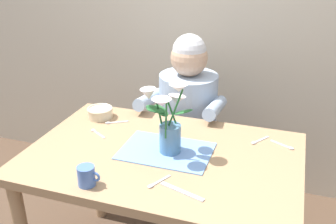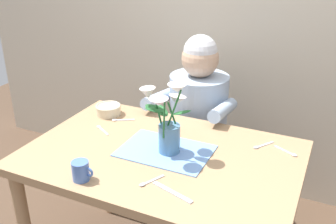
# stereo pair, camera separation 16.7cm
# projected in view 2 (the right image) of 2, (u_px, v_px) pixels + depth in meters

# --- Properties ---
(wood_panel_backdrop) EXTENTS (4.00, 0.10, 2.50)m
(wood_panel_backdrop) POSITION_uv_depth(u_px,v_px,m) (235.00, 3.00, 2.37)
(wood_panel_backdrop) COLOR beige
(wood_panel_backdrop) RESTS_ON ground_plane
(dining_table) EXTENTS (1.20, 0.80, 0.74)m
(dining_table) POSITION_uv_depth(u_px,v_px,m) (162.00, 171.00, 1.75)
(dining_table) COLOR #9E7A56
(dining_table) RESTS_ON ground_plane
(seated_person) EXTENTS (0.45, 0.47, 1.14)m
(seated_person) POSITION_uv_depth(u_px,v_px,m) (198.00, 129.00, 2.32)
(seated_person) COLOR #4C4C56
(seated_person) RESTS_ON ground_plane
(striped_placemat) EXTENTS (0.40, 0.28, 0.00)m
(striped_placemat) POSITION_uv_depth(u_px,v_px,m) (165.00, 151.00, 1.72)
(striped_placemat) COLOR #6B93D1
(striped_placemat) RESTS_ON dining_table
(flower_vase) EXTENTS (0.24, 0.25, 0.33)m
(flower_vase) POSITION_uv_depth(u_px,v_px,m) (167.00, 120.00, 1.65)
(flower_vase) COLOR teal
(flower_vase) RESTS_ON dining_table
(ceramic_bowl) EXTENTS (0.14, 0.14, 0.06)m
(ceramic_bowl) POSITION_uv_depth(u_px,v_px,m) (108.00, 109.00, 2.07)
(ceramic_bowl) COLOR beige
(ceramic_bowl) RESTS_ON dining_table
(dinner_knife) EXTENTS (0.19, 0.07, 0.00)m
(dinner_knife) POSITION_uv_depth(u_px,v_px,m) (172.00, 192.00, 1.44)
(dinner_knife) COLOR silver
(dinner_knife) RESTS_ON dining_table
(coffee_cup) EXTENTS (0.09, 0.07, 0.08)m
(coffee_cup) POSITION_uv_depth(u_px,v_px,m) (81.00, 171.00, 1.50)
(coffee_cup) COLOR #476BB7
(coffee_cup) RESTS_ON dining_table
(spoon_0) EXTENTS (0.11, 0.07, 0.01)m
(spoon_0) POSITION_uv_depth(u_px,v_px,m) (289.00, 153.00, 1.71)
(spoon_0) COLOR silver
(spoon_0) RESTS_ON dining_table
(spoon_1) EXTENTS (0.07, 0.11, 0.01)m
(spoon_1) POSITION_uv_depth(u_px,v_px,m) (148.00, 182.00, 1.50)
(spoon_1) COLOR silver
(spoon_1) RESTS_ON dining_table
(spoon_2) EXTENTS (0.08, 0.11, 0.01)m
(spoon_2) POSITION_uv_depth(u_px,v_px,m) (261.00, 146.00, 1.76)
(spoon_2) COLOR silver
(spoon_2) RESTS_ON dining_table
(spoon_3) EXTENTS (0.11, 0.07, 0.01)m
(spoon_3) POSITION_uv_depth(u_px,v_px,m) (101.00, 129.00, 1.92)
(spoon_3) COLOR silver
(spoon_3) RESTS_ON dining_table
(spoon_4) EXTENTS (0.11, 0.07, 0.01)m
(spoon_4) POSITION_uv_depth(u_px,v_px,m) (120.00, 120.00, 2.02)
(spoon_4) COLOR silver
(spoon_4) RESTS_ON dining_table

